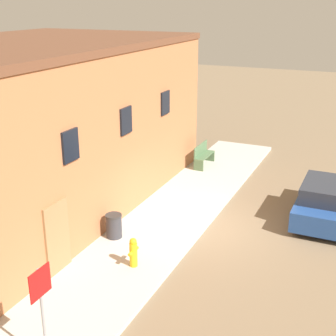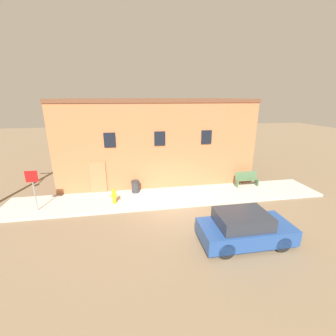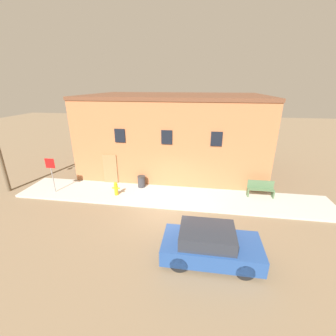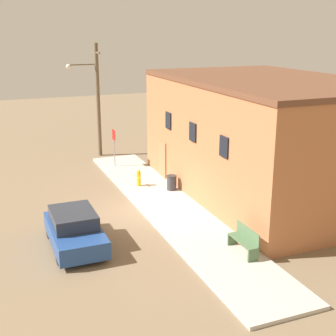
{
  "view_description": "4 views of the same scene",
  "coord_description": "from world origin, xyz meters",
  "views": [
    {
      "loc": [
        -13.61,
        -4.69,
        7.34
      ],
      "look_at": [
        -0.13,
        1.43,
        2.0
      ],
      "focal_mm": 50.0,
      "sensor_mm": 36.0,
      "label": 1
    },
    {
      "loc": [
        -2.32,
        -11.29,
        6.06
      ],
      "look_at": [
        -0.13,
        1.43,
        2.0
      ],
      "focal_mm": 24.0,
      "sensor_mm": 36.0,
      "label": 2
    },
    {
      "loc": [
        1.78,
        -11.07,
        6.78
      ],
      "look_at": [
        -0.13,
        1.43,
        2.0
      ],
      "focal_mm": 24.0,
      "sensor_mm": 36.0,
      "label": 3
    },
    {
      "loc": [
        19.48,
        -6.47,
        8.35
      ],
      "look_at": [
        -0.13,
        1.43,
        2.0
      ],
      "focal_mm": 50.0,
      "sensor_mm": 36.0,
      "label": 4
    }
  ],
  "objects": [
    {
      "name": "brick_building",
      "position": [
        -0.42,
        6.99,
        2.99
      ],
      "size": [
        13.47,
        8.37,
        5.99
      ],
      "color": "#B26B42",
      "rests_on": "ground"
    },
    {
      "name": "fire_hydrant",
      "position": [
        -3.38,
        1.04,
        0.58
      ],
      "size": [
        0.48,
        0.23,
        0.88
      ],
      "color": "gold",
      "rests_on": "sidewalk"
    },
    {
      "name": "sidewalk",
      "position": [
        0.0,
        1.43,
        0.07
      ],
      "size": [
        19.42,
        2.87,
        0.14
      ],
      "color": "#BCB7AD",
      "rests_on": "ground"
    },
    {
      "name": "parked_car",
      "position": [
        2.35,
        -3.55,
        0.69
      ],
      "size": [
        3.94,
        1.87,
        1.44
      ],
      "color": "black",
      "rests_on": "ground"
    },
    {
      "name": "bench",
      "position": [
        5.58,
        2.25,
        0.63
      ],
      "size": [
        1.59,
        0.44,
        1.01
      ],
      "color": "#4C6B47",
      "rests_on": "sidewalk"
    },
    {
      "name": "ground_plane",
      "position": [
        0.0,
        0.0,
        0.0
      ],
      "size": [
        80.0,
        80.0,
        0.0
      ],
      "primitive_type": "plane",
      "color": "#7A664C"
    },
    {
      "name": "stop_sign",
      "position": [
        -7.5,
        0.85,
        1.72
      ],
      "size": [
        0.62,
        0.06,
        2.28
      ],
      "color": "gray",
      "rests_on": "sidewalk"
    },
    {
      "name": "trash_bin",
      "position": [
        -2.1,
        2.44,
        0.53
      ],
      "size": [
        0.53,
        0.53,
        0.78
      ],
      "color": "#333338",
      "rests_on": "sidewalk"
    }
  ]
}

